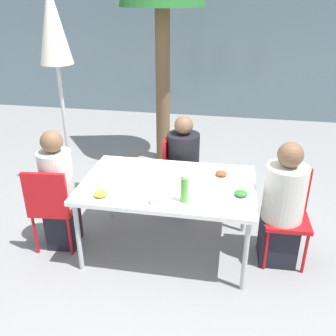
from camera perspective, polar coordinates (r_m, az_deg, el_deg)
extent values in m
plane|color=gray|center=(3.82, 0.00, -12.10)|extent=(24.00, 24.00, 0.00)
cube|color=slate|center=(7.58, 6.53, 19.04)|extent=(10.00, 0.20, 3.00)
cube|color=white|center=(3.43, 0.00, -2.57)|extent=(1.58, 1.00, 0.04)
cylinder|color=#B7B7B7|center=(3.46, -13.50, -10.23)|extent=(0.04, 0.04, 0.70)
cylinder|color=#B7B7B7|center=(3.22, 11.71, -13.04)|extent=(0.04, 0.04, 0.70)
cylinder|color=#B7B7B7|center=(4.15, -8.86, -3.38)|extent=(0.04, 0.04, 0.70)
cylinder|color=#B7B7B7|center=(3.95, 11.65, -5.19)|extent=(0.04, 0.04, 0.70)
cube|color=red|center=(3.80, -16.74, -5.52)|extent=(0.44, 0.44, 0.04)
cube|color=red|center=(3.54, -18.20, -3.81)|extent=(0.40, 0.08, 0.42)
cylinder|color=red|center=(4.11, -17.77, -6.90)|extent=(0.03, 0.03, 0.42)
cylinder|color=red|center=(4.00, -13.21, -7.27)|extent=(0.03, 0.03, 0.42)
cylinder|color=red|center=(3.85, -19.57, -9.56)|extent=(0.03, 0.03, 0.42)
cylinder|color=red|center=(3.73, -14.72, -10.05)|extent=(0.03, 0.03, 0.42)
cube|color=black|center=(3.89, -15.66, -8.22)|extent=(0.30, 0.30, 0.46)
cylinder|color=beige|center=(3.65, -16.58, -1.61)|extent=(0.31, 0.31, 0.55)
sphere|color=brown|center=(3.50, -17.33, 3.87)|extent=(0.20, 0.20, 0.20)
cube|color=red|center=(3.60, 17.58, -7.54)|extent=(0.41, 0.41, 0.04)
cube|color=red|center=(3.64, 17.68, -2.95)|extent=(0.40, 0.05, 0.42)
cylinder|color=red|center=(3.62, 20.16, -12.15)|extent=(0.03, 0.03, 0.42)
cylinder|color=red|center=(3.56, 14.70, -12.01)|extent=(0.03, 0.03, 0.42)
cylinder|color=red|center=(3.89, 19.30, -9.14)|extent=(0.03, 0.03, 0.42)
cylinder|color=red|center=(3.84, 14.27, -8.95)|extent=(0.03, 0.03, 0.42)
cube|color=black|center=(3.70, 16.38, -10.24)|extent=(0.34, 0.34, 0.46)
cylinder|color=beige|center=(3.45, 17.36, -3.66)|extent=(0.37, 0.37, 0.51)
sphere|color=brown|center=(3.30, 18.17, 1.91)|extent=(0.22, 0.22, 0.22)
cube|color=red|center=(4.25, 2.39, -0.93)|extent=(0.42, 0.42, 0.04)
cube|color=red|center=(4.19, 0.00, 2.13)|extent=(0.05, 0.40, 0.42)
cylinder|color=red|center=(4.48, 4.88, -2.83)|extent=(0.03, 0.03, 0.42)
cylinder|color=red|center=(4.19, 4.19, -4.98)|extent=(0.03, 0.03, 0.42)
cylinder|color=red|center=(4.53, 0.62, -2.39)|extent=(0.03, 0.03, 0.42)
cylinder|color=red|center=(4.24, -0.36, -4.48)|extent=(0.03, 0.03, 0.42)
cube|color=#383842|center=(4.30, 2.22, -3.72)|extent=(0.33, 0.33, 0.46)
cylinder|color=black|center=(4.10, 2.32, 2.03)|extent=(0.35, 0.35, 0.48)
sphere|color=brown|center=(3.97, 2.41, 6.54)|extent=(0.20, 0.20, 0.20)
cylinder|color=#333333|center=(4.91, -14.25, -3.39)|extent=(0.36, 0.36, 0.05)
cylinder|color=#BCBCBC|center=(4.47, -15.88, 10.10)|extent=(0.04, 0.04, 2.43)
cone|color=beige|center=(4.34, -17.21, 20.31)|extent=(0.36, 0.36, 0.83)
cylinder|color=white|center=(3.24, 11.02, -4.27)|extent=(0.21, 0.21, 0.01)
ellipsoid|color=#33702D|center=(3.23, 11.06, -3.82)|extent=(0.11, 0.11, 0.05)
cylinder|color=white|center=(3.56, 8.09, -1.25)|extent=(0.20, 0.20, 0.01)
ellipsoid|color=brown|center=(3.54, 8.11, -0.83)|extent=(0.11, 0.11, 0.04)
cylinder|color=white|center=(3.23, -10.19, -4.34)|extent=(0.22, 0.22, 0.01)
ellipsoid|color=gold|center=(3.21, -10.24, -3.86)|extent=(0.12, 0.12, 0.05)
cylinder|color=#51A338|center=(3.08, 2.49, -3.32)|extent=(0.07, 0.07, 0.22)
cylinder|color=white|center=(3.02, 2.54, -1.34)|extent=(0.05, 0.05, 0.02)
cylinder|color=white|center=(3.30, 3.62, -2.31)|extent=(0.08, 0.08, 0.11)
cylinder|color=white|center=(3.10, -1.38, -4.78)|extent=(0.15, 0.15, 0.06)
cylinder|color=brown|center=(5.40, -0.80, 11.99)|extent=(0.20, 0.20, 2.14)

